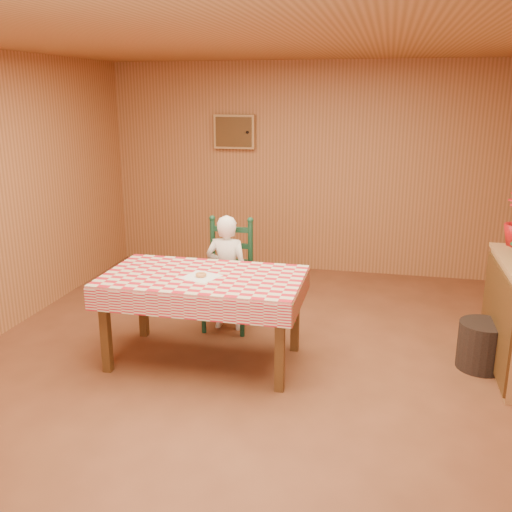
{
  "coord_description": "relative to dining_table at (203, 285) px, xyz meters",
  "views": [
    {
      "loc": [
        0.98,
        -4.11,
        2.22
      ],
      "look_at": [
        0.0,
        0.2,
        0.95
      ],
      "focal_mm": 40.0,
      "sensor_mm": 36.0,
      "label": 1
    }
  ],
  "objects": [
    {
      "name": "seated_child",
      "position": [
        -0.0,
        0.73,
        -0.13
      ],
      "size": [
        0.41,
        0.27,
        1.12
      ],
      "primitive_type": "imported",
      "rotation": [
        0.0,
        0.0,
        3.14
      ],
      "color": "white",
      "rests_on": "ground"
    },
    {
      "name": "ladder_chair",
      "position": [
        -0.0,
        0.79,
        -0.18
      ],
      "size": [
        0.44,
        0.4,
        1.08
      ],
      "color": "#10311E",
      "rests_on": "ground"
    },
    {
      "name": "napkin",
      "position": [
        -0.0,
        -0.05,
        0.08
      ],
      "size": [
        0.33,
        0.33,
        0.0
      ],
      "primitive_type": "cube",
      "rotation": [
        0.0,
        0.0,
        -0.34
      ],
      "color": "white",
      "rests_on": "dining_table"
    },
    {
      "name": "dining_table",
      "position": [
        0.0,
        0.0,
        0.0
      ],
      "size": [
        1.66,
        0.96,
        0.77
      ],
      "color": "#533316",
      "rests_on": "ground"
    },
    {
      "name": "storage_bin",
      "position": [
        2.29,
        0.38,
        -0.49
      ],
      "size": [
        0.5,
        0.5,
        0.4
      ],
      "primitive_type": "cylinder",
      "rotation": [
        0.0,
        0.0,
        0.31
      ],
      "color": "black",
      "rests_on": "ground"
    },
    {
      "name": "cabin_walls",
      "position": [
        0.44,
        0.38,
        1.14
      ],
      "size": [
        5.1,
        6.05,
        2.65
      ],
      "color": "#A5673B",
      "rests_on": "ground"
    },
    {
      "name": "donut",
      "position": [
        -0.0,
        -0.05,
        0.1
      ],
      "size": [
        0.1,
        0.1,
        0.03
      ],
      "primitive_type": "torus",
      "rotation": [
        0.0,
        0.0,
        -0.13
      ],
      "color": "#D88E4D",
      "rests_on": "napkin"
    },
    {
      "name": "ground",
      "position": [
        0.44,
        -0.16,
        -0.69
      ],
      "size": [
        6.0,
        6.0,
        0.0
      ],
      "primitive_type": "plane",
      "color": "brown",
      "rests_on": "ground"
    }
  ]
}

